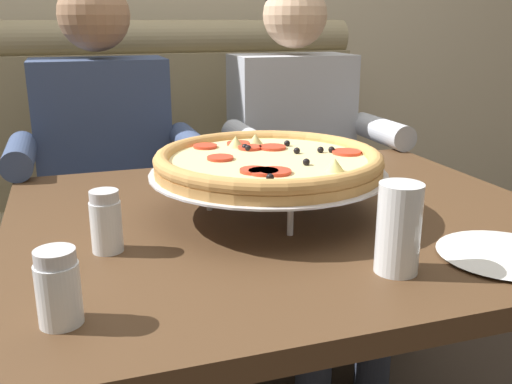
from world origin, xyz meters
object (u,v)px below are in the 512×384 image
Objects in this scene: diner_right at (302,152)px; dining_table at (286,255)px; pizza at (268,163)px; booth_bench at (195,224)px; diner_left at (107,166)px; plate_near_left at (504,251)px; shaker_parmesan at (59,292)px; shaker_pepper_flakes at (106,226)px; drinking_glass at (398,233)px.

dining_table is at bearing -115.11° from diner_right.
pizza is (-0.35, -0.66, 0.15)m from diner_right.
booth_bench reaches higher than pizza.
diner_left is 2.65× the size of pizza.
diner_left is (-0.32, 0.67, 0.06)m from dining_table.
plate_near_left is at bearing -59.54° from diner_left.
booth_bench reaches higher than shaker_parmesan.
shaker_parmesan is (-0.08, -0.23, -0.00)m from shaker_pepper_flakes.
drinking_glass is (0.51, 0.00, 0.02)m from shaker_parmesan.
booth_bench is at bearing 102.08° from plate_near_left.
pizza is at bearing -118.16° from diner_right.
shaker_pepper_flakes is 0.68m from plate_near_left.
diner_left is 8.70× the size of drinking_glass.
diner_right is at bearing 75.73° from drinking_glass.
drinking_glass is at bearing -87.06° from booth_bench.
drinking_glass reaches higher than shaker_pepper_flakes.
plate_near_left is (0.59, -1.00, 0.05)m from diner_left.
drinking_glass reaches higher than plate_near_left.
plate_near_left is at bearing -77.92° from booth_bench.
diner_right reaches higher than shaker_pepper_flakes.
drinking_glass is at bearing -78.44° from dining_table.
diner_left is 5.71× the size of plate_near_left.
pizza reaches higher than shaker_parmesan.
dining_table is 0.40m from shaker_pepper_flakes.
plate_near_left reaches higher than dining_table.
drinking_glass is (0.06, -0.31, 0.16)m from dining_table.
diner_right is at bearing -40.12° from booth_bench.
booth_bench is 1.26× the size of dining_table.
diner_left is at bearing 115.11° from dining_table.
diner_right is (0.32, -0.27, 0.31)m from booth_bench.
drinking_glass is at bearing -104.27° from diner_right.
booth_bench reaches higher than shaker_pepper_flakes.
drinking_glass reaches higher than dining_table.
shaker_pepper_flakes is at bearing 71.61° from shaker_parmesan.
booth_bench is 2.92× the size of pizza.
pizza is at bearing 16.64° from shaker_pepper_flakes.
booth_bench is 1.34m from plate_near_left.
shaker_pepper_flakes is at bearing -93.88° from diner_left.
drinking_glass reaches higher than pizza.
booth_bench is 9.59× the size of drinking_glass.
shaker_parmesan is (-0.13, -0.99, 0.08)m from diner_left.
diner_right is 2.65× the size of pizza.
diner_right is at bearing 52.53° from shaker_parmesan.
booth_bench is 0.97m from dining_table.
plate_near_left is (0.27, -1.26, 0.36)m from booth_bench.
pizza is 2.16× the size of plate_near_left.
diner_right is (0.32, 0.67, 0.06)m from dining_table.
diner_left is 12.11× the size of shaker_parmesan.
plate_near_left is 0.21m from drinking_glass.
diner_left is 1.00m from shaker_parmesan.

